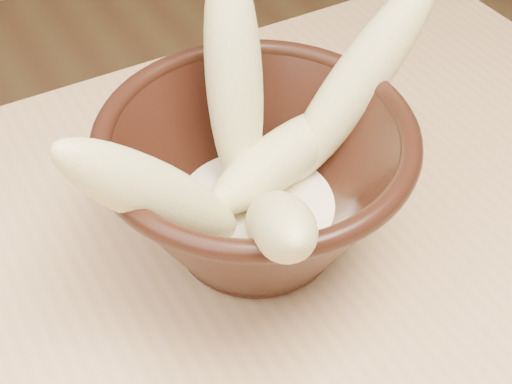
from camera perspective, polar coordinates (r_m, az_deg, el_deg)
bowl at (r=0.46m, az=0.00°, el=0.84°), size 0.20×0.20×0.11m
milk_puddle at (r=0.48m, az=0.00°, el=-1.50°), size 0.11×0.11×0.02m
banana_upright at (r=0.46m, az=-1.76°, el=9.19°), size 0.07×0.11×0.16m
banana_left at (r=0.41m, az=-8.05°, el=-0.15°), size 0.13×0.04×0.14m
banana_right at (r=0.48m, az=8.11°, el=8.74°), size 0.15×0.06×0.15m
banana_across at (r=0.47m, az=1.84°, el=2.63°), size 0.13×0.07×0.05m
banana_front at (r=0.40m, az=1.87°, el=-2.63°), size 0.09×0.14×0.13m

